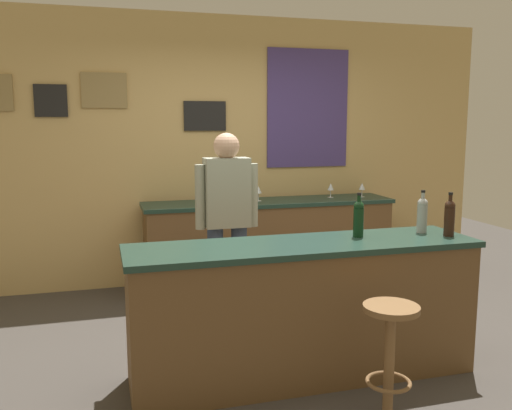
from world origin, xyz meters
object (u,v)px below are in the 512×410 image
at_px(wine_glass_b, 258,190).
at_px(wine_bottle_c, 450,217).
at_px(wine_glass_d, 362,187).
at_px(wine_glass_a, 229,193).
at_px(bartender, 227,217).
at_px(wine_bottle_a, 359,217).
at_px(wine_glass_c, 331,187).
at_px(coffee_mug, 239,198).
at_px(wine_bottle_b, 422,214).
at_px(bar_stool, 390,342).

bearing_deg(wine_glass_b, wine_bottle_c, -70.39).
bearing_deg(wine_glass_d, wine_glass_a, -176.56).
relative_size(bartender, wine_bottle_a, 5.29).
height_order(wine_bottle_c, wine_glass_c, wine_bottle_c).
height_order(bartender, wine_glass_d, bartender).
bearing_deg(wine_bottle_a, wine_bottle_c, -13.11).
bearing_deg(wine_bottle_c, wine_glass_c, 88.38).
bearing_deg(bartender, wine_bottle_c, -38.70).
relative_size(wine_glass_d, coffee_mug, 1.24).
relative_size(wine_bottle_b, wine_glass_a, 1.97).
bearing_deg(coffee_mug, bar_stool, -85.44).
bearing_deg(wine_bottle_a, bartender, 127.68).
xyz_separation_m(wine_glass_d, coffee_mug, (-1.38, -0.03, -0.06)).
xyz_separation_m(bar_stool, wine_glass_a, (-0.33, 2.60, 0.55)).
bearing_deg(wine_glass_a, bar_stool, -82.80).
xyz_separation_m(wine_bottle_b, wine_glass_d, (0.52, 1.96, -0.05)).
bearing_deg(wine_glass_b, coffee_mug, -169.10).
distance_m(wine_bottle_c, wine_glass_b, 2.26).
xyz_separation_m(wine_bottle_a, wine_bottle_c, (0.62, -0.14, 0.00)).
distance_m(wine_glass_c, wine_glass_d, 0.35).
height_order(wine_bottle_b, wine_bottle_c, same).
xyz_separation_m(bartender, wine_glass_d, (1.74, 1.04, 0.07)).
xyz_separation_m(bartender, wine_bottle_c, (1.33, -1.07, 0.12)).
bearing_deg(wine_bottle_c, bar_stool, -143.02).
bearing_deg(wine_glass_c, wine_glass_b, -177.34).
relative_size(wine_glass_a, wine_glass_c, 1.00).
xyz_separation_m(bartender, wine_glass_a, (0.24, 0.95, 0.07)).
height_order(wine_bottle_b, wine_glass_a, wine_bottle_b).
height_order(wine_bottle_b, wine_glass_d, wine_bottle_b).
relative_size(bar_stool, coffee_mug, 5.44).
bearing_deg(wine_glass_d, wine_glass_b, 179.19).
distance_m(wine_bottle_c, wine_glass_d, 2.15).
bearing_deg(wine_glass_b, wine_bottle_a, -86.00).
relative_size(wine_bottle_a, wine_bottle_b, 1.00).
bearing_deg(wine_bottle_b, wine_glass_d, 75.11).
relative_size(wine_bottle_a, wine_glass_c, 1.97).
xyz_separation_m(bartender, coffee_mug, (0.36, 1.02, 0.01)).
height_order(wine_glass_b, coffee_mug, wine_glass_b).
relative_size(wine_bottle_c, coffee_mug, 2.45).
bearing_deg(wine_bottle_a, wine_glass_b, 94.00).
xyz_separation_m(wine_glass_a, coffee_mug, (0.12, 0.06, -0.06)).
bearing_deg(wine_glass_c, wine_glass_a, -172.85).
xyz_separation_m(wine_bottle_b, wine_glass_a, (-0.98, 1.87, -0.05)).
relative_size(wine_bottle_b, wine_glass_b, 1.97).
height_order(wine_glass_c, coffee_mug, wine_glass_c).
bearing_deg(bartender, wine_glass_d, 31.00).
bearing_deg(wine_glass_b, wine_bottle_b, -71.98).
bearing_deg(bartender, wine_bottle_b, -36.90).
distance_m(bartender, wine_bottle_a, 1.17).
xyz_separation_m(wine_bottle_a, wine_glass_b, (-0.14, 1.99, -0.05)).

